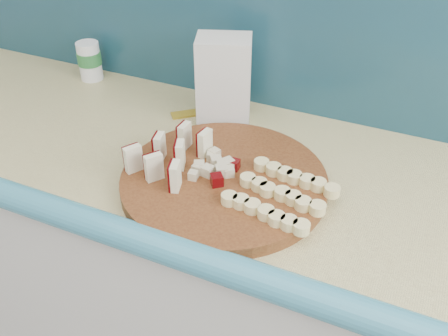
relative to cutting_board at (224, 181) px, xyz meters
name	(u,v)px	position (x,y,z in m)	size (l,w,h in m)	color
kitchen_counter	(241,298)	(0.01, 0.09, -0.47)	(2.20, 0.63, 0.91)	silver
backsplash	(294,13)	(0.01, 0.38, 0.24)	(2.20, 0.02, 0.50)	teal
cutting_board	(224,181)	(0.00, 0.00, 0.00)	(0.43, 0.43, 0.03)	#4A210F
apple_wedges	(170,154)	(-0.12, -0.01, 0.04)	(0.13, 0.18, 0.06)	#FCF4C9
apple_chunks	(213,167)	(-0.03, 0.00, 0.02)	(0.07, 0.07, 0.02)	beige
banana_slices	(281,194)	(0.13, -0.02, 0.02)	(0.20, 0.18, 0.02)	#F5E295
flour_bag	(224,81)	(-0.11, 0.24, 0.10)	(0.13, 0.09, 0.22)	silver
canister	(90,60)	(-0.56, 0.31, 0.04)	(0.07, 0.07, 0.11)	white
banana_peel	(218,116)	(-0.13, 0.26, -0.01)	(0.20, 0.18, 0.01)	gold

